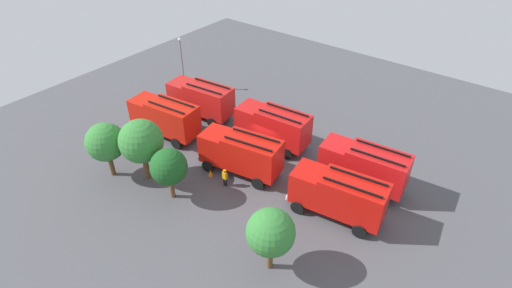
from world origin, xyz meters
name	(u,v)px	position (x,y,z in m)	size (l,w,h in m)	color
ground_plane	(256,156)	(0.00, 0.00, 0.00)	(55.48, 55.48, 0.00)	#4C4C51
fire_truck_0	(364,165)	(-9.34, -2.16, 2.15)	(7.40, 3.32, 3.88)	red
fire_truck_1	(273,125)	(-0.05, -2.51, 2.15)	(7.36, 3.20, 3.88)	red
fire_truck_2	(201,98)	(8.83, -2.14, 2.15)	(7.42, 3.37, 3.88)	red
fire_truck_3	(339,194)	(-9.37, 2.16, 2.15)	(7.46, 3.54, 3.88)	red
fire_truck_4	(241,152)	(-0.39, 2.56, 2.15)	(7.51, 3.73, 3.88)	red
fire_truck_5	(165,116)	(9.08, 2.57, 2.15)	(7.42, 3.39, 3.88)	red
firefighter_0	(271,152)	(-1.36, -0.38, 0.92)	(0.34, 0.47, 1.64)	black
firefighter_1	(225,177)	(-0.41, 4.74, 0.90)	(0.45, 0.30, 1.62)	black
tree_0	(271,233)	(-8.19, 9.12, 3.31)	(3.17, 3.17, 4.91)	brown
tree_1	(169,167)	(2.04, 8.33, 3.05)	(2.92, 2.92, 4.53)	brown
tree_2	(141,141)	(5.49, 8.01, 3.78)	(3.63, 3.63, 5.62)	brown
tree_3	(106,142)	(8.22, 9.55, 3.39)	(3.25, 3.25, 5.03)	brown
traffic_cone_0	(211,173)	(1.45, 4.52, 0.30)	(0.42, 0.42, 0.59)	#F2600C
traffic_cone_1	(237,109)	(6.52, -5.08, 0.29)	(0.41, 0.41, 0.58)	#F2600C
lamppost	(182,59)	(14.87, -5.46, 3.66)	(0.36, 0.36, 6.20)	slate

